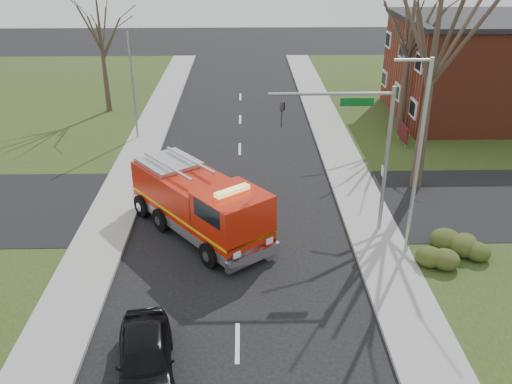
{
  "coord_description": "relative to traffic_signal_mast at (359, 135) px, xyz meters",
  "views": [
    {
      "loc": [
        0.31,
        -20.23,
        12.57
      ],
      "look_at": [
        0.8,
        1.58,
        2.0
      ],
      "focal_mm": 38.0,
      "sensor_mm": 36.0,
      "label": 1
    }
  ],
  "objects": [
    {
      "name": "brick_building",
      "position": [
        13.79,
        16.5,
        -1.05
      ],
      "size": [
        15.4,
        10.4,
        7.25
      ],
      "color": "maroon",
      "rests_on": "ground"
    },
    {
      "name": "sidewalk_left",
      "position": [
        -11.41,
        -1.5,
        -4.63
      ],
      "size": [
        2.4,
        80.0,
        0.15
      ],
      "primitive_type": "cube",
      "color": "#999994",
      "rests_on": "ground"
    },
    {
      "name": "traffic_signal_mast",
      "position": [
        0.0,
        0.0,
        0.0
      ],
      "size": [
        5.29,
        0.18,
        6.8
      ],
      "color": "gray",
      "rests_on": "ground"
    },
    {
      "name": "fire_engine",
      "position": [
        -6.92,
        -0.01,
        -3.29
      ],
      "size": [
        6.85,
        7.74,
        3.13
      ],
      "rotation": [
        0.0,
        0.0,
        0.66
      ],
      "color": "red",
      "rests_on": "ground"
    },
    {
      "name": "streetlight_pole",
      "position": [
        1.93,
        -2.0,
        -0.16
      ],
      "size": [
        1.48,
        0.16,
        8.4
      ],
      "color": "#B7BABF",
      "rests_on": "ground"
    },
    {
      "name": "hedge_corner",
      "position": [
        3.79,
        -2.5,
        -4.13
      ],
      "size": [
        2.8,
        2.0,
        0.9
      ],
      "primitive_type": "ellipsoid",
      "color": "#2A3714",
      "rests_on": "lawn_right"
    },
    {
      "name": "bare_tree_near",
      "position": [
        4.29,
        4.5,
        2.71
      ],
      "size": [
        6.0,
        6.0,
        12.0
      ],
      "color": "#372B20",
      "rests_on": "ground"
    },
    {
      "name": "utility_pole_far",
      "position": [
        -12.01,
        12.5,
        -1.21
      ],
      "size": [
        0.14,
        0.14,
        7.0
      ],
      "primitive_type": "cylinder",
      "color": "gray",
      "rests_on": "ground"
    },
    {
      "name": "bare_tree_left",
      "position": [
        -15.21,
        18.5,
        0.86
      ],
      "size": [
        4.5,
        4.5,
        9.0
      ],
      "color": "#372B20",
      "rests_on": "ground"
    },
    {
      "name": "sidewalk_right",
      "position": [
        0.99,
        -1.5,
        -4.63
      ],
      "size": [
        2.4,
        80.0,
        0.15
      ],
      "primitive_type": "cube",
      "color": "#999994",
      "rests_on": "ground"
    },
    {
      "name": "ground",
      "position": [
        -5.21,
        -1.5,
        -4.71
      ],
      "size": [
        120.0,
        120.0,
        0.0
      ],
      "primitive_type": "plane",
      "color": "black",
      "rests_on": "ground"
    },
    {
      "name": "bare_tree_far",
      "position": [
        5.79,
        13.5,
        1.78
      ],
      "size": [
        5.25,
        5.25,
        10.5
      ],
      "color": "#372B20",
      "rests_on": "ground"
    },
    {
      "name": "parked_car_maroon",
      "position": [
        -8.01,
        -8.93,
        -3.98
      ],
      "size": [
        2.43,
        4.51,
        1.46
      ],
      "primitive_type": "imported",
      "rotation": [
        0.0,
        0.0,
        0.17
      ],
      "color": "black",
      "rests_on": "ground"
    },
    {
      "name": "health_center_sign",
      "position": [
        5.29,
        11.0,
        -3.83
      ],
      "size": [
        0.12,
        2.0,
        1.4
      ],
      "color": "#4C1114",
      "rests_on": "ground"
    }
  ]
}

